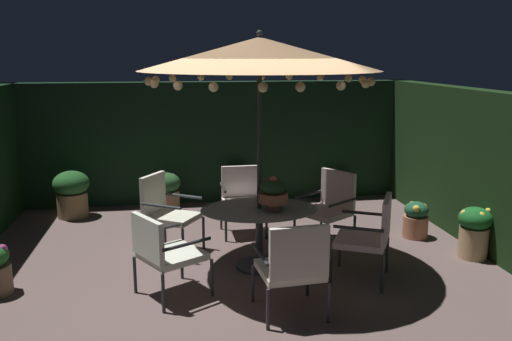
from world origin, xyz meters
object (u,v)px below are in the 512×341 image
patio_chair_south (242,195)px  potted_plant_back_right (236,183)px  patio_chair_north (164,250)px  potted_plant_back_center (416,219)px  potted_plant_back_left (166,192)px  potted_plant_right_near (337,187)px  patio_chair_southwest (165,209)px  patio_dining_table (259,221)px  centerpiece_planter (273,192)px  patio_chair_southeast (330,203)px  potted_plant_right_far (474,230)px  patio_chair_northeast (293,264)px  patio_chair_east (371,232)px  patio_umbrella (260,54)px  potted_plant_front_corner (72,192)px

patio_chair_south → potted_plant_back_right: patio_chair_south is taller
patio_chair_north → potted_plant_back_center: (3.48, 1.40, -0.27)m
potted_plant_back_left → potted_plant_right_near: size_ratio=1.31×
patio_chair_north → patio_chair_southwest: patio_chair_southwest is taller
patio_dining_table → potted_plant_back_center: 2.48m
patio_chair_southwest → potted_plant_back_right: bearing=61.0°
centerpiece_planter → patio_chair_south: bearing=97.4°
centerpiece_planter → patio_chair_southeast: bearing=41.9°
patio_chair_north → potted_plant_back_center: 3.76m
potted_plant_right_near → potted_plant_right_far: bearing=-72.0°
patio_chair_northeast → patio_chair_east: 1.28m
potted_plant_back_right → patio_chair_north: bearing=-108.5°
patio_chair_northeast → potted_plant_right_far: bearing=24.6°
patio_dining_table → potted_plant_back_center: bearing=17.0°
potted_plant_right_near → potted_plant_back_left: bearing=-176.0°
potted_plant_back_right → potted_plant_right_far: 3.99m
patio_chair_southwest → potted_plant_back_left: patio_chair_southwest is taller
patio_chair_east → patio_chair_northeast: bearing=-145.4°
patio_chair_north → patio_umbrella: bearing=31.4°
patio_chair_northeast → potted_plant_back_right: 4.14m
patio_umbrella → patio_chair_east: size_ratio=2.82×
potted_plant_back_right → potted_plant_back_center: potted_plant_back_right is taller
potted_plant_front_corner → potted_plant_right_far: size_ratio=1.12×
patio_chair_northeast → patio_dining_table: bearing=95.3°
centerpiece_planter → potted_plant_back_center: (2.21, 0.84, -0.71)m
patio_chair_southwest → potted_plant_back_left: (-0.02, 1.81, -0.24)m
patio_chair_northeast → patio_chair_south: bearing=93.6°
patio_dining_table → patio_chair_northeast: (0.12, -1.32, -0.03)m
potted_plant_right_far → potted_plant_back_center: size_ratio=1.28×
patio_chair_southwest → potted_plant_back_center: patio_chair_southwest is taller
potted_plant_right_far → potted_plant_back_center: potted_plant_right_far is taller
patio_chair_north → centerpiece_planter: bearing=23.9°
patio_chair_southwest → potted_plant_back_center: bearing=0.4°
potted_plant_back_right → patio_chair_southwest: bearing=-119.0°
potted_plant_front_corner → potted_plant_back_right: size_ratio=1.12×
centerpiece_planter → patio_chair_southwest: size_ratio=0.40×
patio_chair_north → patio_chair_northeast: bearing=-27.0°
patio_dining_table → patio_chair_south: 1.31m
patio_chair_south → centerpiece_planter: bearing=-82.6°
centerpiece_planter → patio_umbrella: bearing=139.4°
potted_plant_back_left → patio_chair_northeast: bearing=-71.6°
patio_umbrella → potted_plant_back_center: size_ratio=5.42×
potted_plant_front_corner → potted_plant_back_right: bearing=7.5°
patio_chair_east → potted_plant_front_corner: 4.88m
patio_umbrella → potted_plant_back_right: (0.05, 2.82, -2.18)m
patio_dining_table → patio_chair_east: 1.32m
patio_chair_north → potted_plant_back_right: size_ratio=1.39×
patio_chair_north → patio_chair_southeast: bearing=32.6°
patio_chair_northeast → patio_chair_southwest: patio_chair_southwest is taller
potted_plant_back_center → potted_plant_back_left: bearing=153.0°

